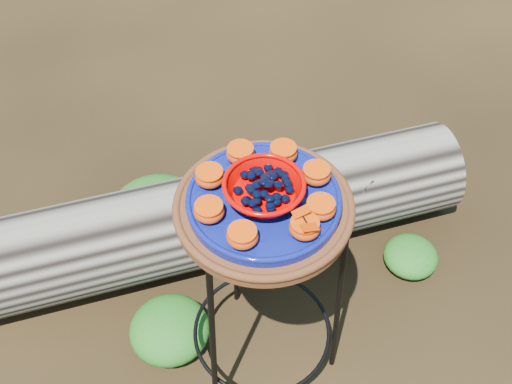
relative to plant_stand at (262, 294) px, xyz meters
name	(u,v)px	position (x,y,z in m)	size (l,w,h in m)	color
ground	(262,354)	(0.00, 0.00, -0.35)	(60.00, 60.00, 0.00)	black
plant_stand	(262,294)	(0.00, 0.00, 0.00)	(0.44, 0.44, 0.70)	black
terracotta_saucer	(264,209)	(0.00, 0.00, 0.37)	(0.41, 0.41, 0.03)	#5B3017
cobalt_plate	(264,201)	(0.00, 0.00, 0.39)	(0.35, 0.35, 0.02)	#040264
red_bowl	(264,190)	(0.00, 0.00, 0.43)	(0.18, 0.18, 0.05)	#C80200
glass_gems	(264,180)	(0.00, 0.00, 0.47)	(0.14, 0.14, 0.02)	black
orange_half_0	(305,227)	(0.04, -0.12, 0.43)	(0.07, 0.07, 0.04)	#AB3200
orange_half_1	(320,208)	(0.10, -0.09, 0.43)	(0.07, 0.07, 0.04)	#AB3200
orange_half_2	(316,174)	(0.13, 0.01, 0.43)	(0.07, 0.07, 0.04)	#AB3200
orange_half_3	(283,153)	(0.09, 0.10, 0.43)	(0.07, 0.07, 0.04)	#AB3200
orange_half_4	(240,154)	(-0.01, 0.13, 0.43)	(0.07, 0.07, 0.04)	#AB3200
orange_half_5	(210,177)	(-0.10, 0.09, 0.43)	(0.07, 0.07, 0.04)	#AB3200
orange_half_6	(209,211)	(-0.13, -0.01, 0.43)	(0.07, 0.07, 0.04)	#AB3200
orange_half_7	(242,236)	(-0.09, -0.10, 0.43)	(0.07, 0.07, 0.04)	#AB3200
butterfly	(305,220)	(0.04, -0.12, 0.45)	(0.08, 0.05, 0.01)	#CD3300
driftwood_log	(218,217)	(0.02, 0.45, -0.19)	(1.69, 0.44, 0.32)	black
foliage_left	(169,329)	(-0.25, 0.16, -0.29)	(0.25, 0.25, 0.13)	#1A5917
foliage_right	(411,256)	(0.61, 0.12, -0.30)	(0.19, 0.19, 0.09)	#1A5917
foliage_back	(157,212)	(-0.15, 0.61, -0.26)	(0.35, 0.35, 0.18)	#1A5917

